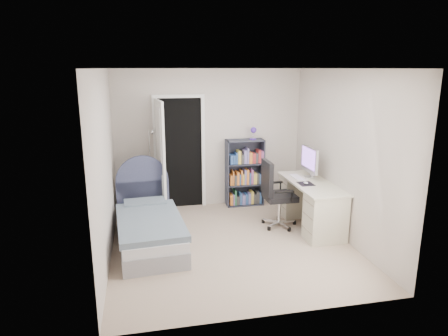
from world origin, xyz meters
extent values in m
cube|color=gray|center=(0.00, 0.00, -0.03)|extent=(3.40, 3.60, 0.05)
cube|color=white|center=(0.00, 0.00, 2.52)|extent=(3.40, 3.60, 0.05)
cube|color=beige|center=(0.00, 1.82, 1.25)|extent=(3.40, 0.05, 2.50)
cube|color=beige|center=(0.00, -1.82, 1.25)|extent=(3.40, 0.05, 2.50)
cube|color=beige|center=(-1.72, 0.00, 1.25)|extent=(0.05, 3.60, 2.50)
cube|color=beige|center=(1.72, 0.00, 1.25)|extent=(0.05, 3.60, 2.50)
cube|color=black|center=(-0.55, 1.80, 1.00)|extent=(0.80, 0.01, 2.00)
cube|color=white|center=(-0.98, 1.77, 1.00)|extent=(0.06, 0.06, 2.00)
cube|color=white|center=(-0.12, 1.77, 1.00)|extent=(0.06, 0.06, 2.00)
cube|color=white|center=(-0.55, 1.77, 2.03)|extent=(0.92, 0.06, 0.06)
cube|color=white|center=(-0.91, 1.37, 1.00)|extent=(0.12, 0.80, 2.00)
cube|color=gray|center=(-1.16, 0.19, 0.12)|extent=(0.98, 1.85, 0.23)
cube|color=silver|center=(-1.16, 0.19, 0.30)|extent=(0.96, 1.81, 0.14)
cube|color=slate|center=(-1.16, 0.10, 0.40)|extent=(1.00, 1.58, 0.09)
cube|color=slate|center=(-1.21, 0.83, 0.42)|extent=(0.66, 0.41, 0.11)
cube|color=#3A3E5A|center=(-1.23, 1.11, 0.36)|extent=(0.85, 0.12, 0.72)
cylinder|color=#3A3E5A|center=(-1.23, 1.11, 0.72)|extent=(0.85, 0.12, 0.85)
cylinder|color=#CBB67D|center=(-1.50, 1.41, 0.24)|extent=(0.03, 0.03, 0.47)
cylinder|color=#CBB67D|center=(-1.50, 1.73, 0.24)|extent=(0.03, 0.03, 0.47)
cylinder|color=#CBB67D|center=(-1.18, 1.41, 0.24)|extent=(0.03, 0.03, 0.47)
cylinder|color=#CBB67D|center=(-1.18, 1.73, 0.24)|extent=(0.03, 0.03, 0.47)
cube|color=#CBB67D|center=(-1.34, 1.57, 0.46)|extent=(0.38, 0.38, 0.03)
cube|color=#CBB67D|center=(-1.34, 1.57, 0.17)|extent=(0.34, 0.34, 0.02)
cube|color=#B24C33|center=(-1.39, 1.57, 0.49)|extent=(0.15, 0.21, 0.03)
cube|color=#3F598C|center=(-1.39, 1.57, 0.52)|extent=(0.14, 0.20, 0.03)
cube|color=#D8CC7F|center=(-1.39, 1.57, 0.55)|extent=(0.13, 0.19, 0.03)
cylinder|color=silver|center=(-1.08, 1.69, 0.01)|extent=(0.21, 0.21, 0.02)
cylinder|color=silver|center=(-1.08, 1.69, 0.74)|extent=(0.02, 0.02, 1.45)
sphere|color=silver|center=(-1.02, 1.65, 1.43)|extent=(0.08, 0.08, 0.08)
cube|color=#313543|center=(0.29, 1.65, 0.62)|extent=(0.02, 0.30, 1.24)
cube|color=#313543|center=(0.97, 1.65, 0.62)|extent=(0.02, 0.30, 1.24)
cube|color=#313543|center=(0.63, 1.65, 1.23)|extent=(0.69, 0.30, 0.02)
cube|color=#313543|center=(0.63, 1.65, 0.01)|extent=(0.69, 0.30, 0.02)
cube|color=#313543|center=(0.63, 1.79, 0.62)|extent=(0.69, 0.01, 1.24)
cube|color=#313543|center=(0.63, 1.65, 0.40)|extent=(0.65, 0.28, 0.02)
cube|color=#313543|center=(0.63, 1.65, 0.79)|extent=(0.65, 0.28, 0.02)
cylinder|color=#4A27AA|center=(0.78, 1.65, 1.25)|extent=(0.12, 0.12, 0.02)
cylinder|color=silver|center=(0.78, 1.65, 1.33)|extent=(0.02, 0.02, 0.16)
sphere|color=#4A27AA|center=(0.78, 1.62, 1.42)|extent=(0.11, 0.11, 0.11)
cube|color=orange|center=(0.36, 1.63, 0.13)|extent=(0.05, 0.21, 0.20)
cube|color=#7F72B2|center=(0.41, 1.63, 0.13)|extent=(0.03, 0.21, 0.19)
cube|color=#337F4C|center=(0.44, 1.63, 0.17)|extent=(0.03, 0.21, 0.28)
cube|color=#3F3F3F|center=(0.49, 1.63, 0.11)|extent=(0.06, 0.21, 0.16)
cube|color=#335999|center=(0.54, 1.63, 0.14)|extent=(0.04, 0.21, 0.22)
cube|color=#7F72B2|center=(0.60, 1.63, 0.12)|extent=(0.06, 0.21, 0.18)
cube|color=#335999|center=(0.66, 1.63, 0.13)|extent=(0.05, 0.21, 0.19)
cube|color=#7F72B2|center=(0.71, 1.63, 0.13)|extent=(0.04, 0.21, 0.21)
cube|color=#D8BF4C|center=(0.76, 1.63, 0.15)|extent=(0.05, 0.21, 0.24)
cube|color=#3F3F3F|center=(0.81, 1.63, 0.12)|extent=(0.05, 0.21, 0.18)
cube|color=#3F3F3F|center=(0.87, 1.63, 0.14)|extent=(0.05, 0.21, 0.22)
cube|color=#335999|center=(0.92, 1.63, 0.13)|extent=(0.04, 0.21, 0.20)
cube|color=orange|center=(0.36, 1.63, 0.51)|extent=(0.04, 0.21, 0.19)
cube|color=orange|center=(0.40, 1.63, 0.55)|extent=(0.02, 0.21, 0.26)
cube|color=#3F3F3F|center=(0.43, 1.63, 0.51)|extent=(0.04, 0.21, 0.18)
cube|color=orange|center=(0.48, 1.63, 0.54)|extent=(0.04, 0.21, 0.24)
cube|color=#335999|center=(0.52, 1.63, 0.51)|extent=(0.03, 0.21, 0.19)
cube|color=orange|center=(0.55, 1.63, 0.55)|extent=(0.03, 0.21, 0.27)
cube|color=#D8BF4C|center=(0.59, 1.63, 0.51)|extent=(0.03, 0.21, 0.19)
cube|color=#7F72B2|center=(0.62, 1.63, 0.55)|extent=(0.03, 0.21, 0.27)
cube|color=orange|center=(0.67, 1.63, 0.55)|extent=(0.04, 0.21, 0.27)
cube|color=#335999|center=(0.71, 1.63, 0.52)|extent=(0.03, 0.21, 0.21)
cube|color=#994C7F|center=(0.75, 1.63, 0.55)|extent=(0.04, 0.21, 0.27)
cube|color=#D8BF4C|center=(0.81, 1.63, 0.52)|extent=(0.06, 0.21, 0.20)
cube|color=#3F3F3F|center=(0.86, 1.63, 0.52)|extent=(0.04, 0.21, 0.20)
cube|color=#335999|center=(0.92, 1.63, 0.50)|extent=(0.05, 0.21, 0.17)
cube|color=#335999|center=(0.36, 1.63, 0.90)|extent=(0.05, 0.21, 0.17)
cube|color=#335999|center=(0.41, 1.63, 0.89)|extent=(0.04, 0.21, 0.16)
cube|color=#335999|center=(0.46, 1.63, 0.91)|extent=(0.03, 0.21, 0.20)
cube|color=#D8BF4C|center=(0.51, 1.63, 0.93)|extent=(0.05, 0.21, 0.24)
cube|color=#3F3F3F|center=(0.56, 1.63, 0.90)|extent=(0.05, 0.21, 0.17)
cube|color=#7F72B2|center=(0.62, 1.63, 0.93)|extent=(0.05, 0.21, 0.24)
cube|color=#7F72B2|center=(0.67, 1.63, 0.95)|extent=(0.03, 0.21, 0.28)
cube|color=orange|center=(0.72, 1.63, 0.91)|extent=(0.06, 0.21, 0.20)
cube|color=#B23333|center=(0.78, 1.63, 0.90)|extent=(0.06, 0.21, 0.18)
cube|color=#3F3F3F|center=(0.83, 1.63, 0.90)|extent=(0.04, 0.21, 0.18)
cube|color=#B23333|center=(0.88, 1.63, 0.93)|extent=(0.05, 0.21, 0.24)
cube|color=#994C7F|center=(0.94, 1.63, 0.92)|extent=(0.06, 0.21, 0.22)
cube|color=beige|center=(1.39, 0.38, 0.73)|extent=(0.61, 1.53, 0.03)
cube|color=beige|center=(1.39, -0.16, 0.36)|extent=(0.56, 0.41, 0.71)
cube|color=beige|center=(1.39, 0.92, 0.36)|extent=(0.56, 0.41, 0.71)
cube|color=silver|center=(1.50, 0.69, 0.75)|extent=(0.16, 0.16, 0.01)
cube|color=silver|center=(1.53, 0.69, 0.87)|extent=(0.03, 0.06, 0.22)
cube|color=silver|center=(1.48, 0.69, 1.05)|extent=(0.04, 0.57, 0.41)
cube|color=#9459DA|center=(1.45, 0.69, 1.07)|extent=(0.00, 0.51, 0.33)
cube|color=white|center=(1.27, 0.69, 0.75)|extent=(0.13, 0.41, 0.02)
cube|color=black|center=(1.27, 0.33, 0.75)|extent=(0.22, 0.26, 0.00)
ellipsoid|color=white|center=(1.27, 0.33, 0.76)|extent=(0.06, 0.10, 0.03)
cube|color=silver|center=(1.05, 0.52, 0.06)|extent=(0.28, 0.04, 0.02)
cylinder|color=black|center=(1.19, 0.51, 0.03)|extent=(0.06, 0.06, 0.06)
cube|color=silver|center=(0.96, 0.64, 0.06)|extent=(0.13, 0.28, 0.02)
cylinder|color=black|center=(1.00, 0.77, 0.03)|extent=(0.06, 0.06, 0.06)
cube|color=silver|center=(0.81, 0.60, 0.06)|extent=(0.25, 0.20, 0.02)
cylinder|color=black|center=(0.70, 0.68, 0.03)|extent=(0.06, 0.06, 0.06)
cube|color=silver|center=(0.81, 0.44, 0.06)|extent=(0.25, 0.20, 0.02)
cylinder|color=black|center=(0.70, 0.36, 0.03)|extent=(0.06, 0.06, 0.06)
cube|color=silver|center=(0.96, 0.39, 0.06)|extent=(0.12, 0.28, 0.02)
cylinder|color=black|center=(1.00, 0.26, 0.03)|extent=(0.06, 0.06, 0.06)
cylinder|color=silver|center=(0.92, 0.52, 0.27)|extent=(0.05, 0.05, 0.42)
cube|color=black|center=(0.92, 0.52, 0.50)|extent=(0.48, 0.48, 0.09)
cube|color=black|center=(0.70, 0.52, 0.82)|extent=(0.07, 0.44, 0.55)
cube|color=black|center=(0.90, 0.26, 0.66)|extent=(0.30, 0.04, 0.03)
cube|color=black|center=(0.90, 0.78, 0.66)|extent=(0.30, 0.04, 0.03)
camera|label=1|loc=(-1.21, -5.28, 2.51)|focal=32.00mm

